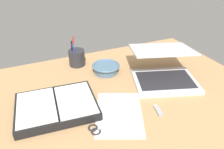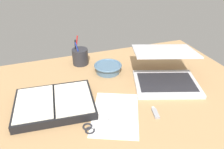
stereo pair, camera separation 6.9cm
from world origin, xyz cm
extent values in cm
cube|color=tan|center=(0.00, 0.00, 1.00)|extent=(140.00, 100.00, 2.00)
cube|color=silver|center=(27.16, 0.39, 2.90)|extent=(37.60, 33.27, 1.80)
cube|color=#232328|center=(27.16, 0.39, 3.92)|extent=(31.85, 25.54, 0.24)
cube|color=silver|center=(30.46, 10.36, 15.98)|extent=(37.55, 33.13, 4.43)
cube|color=silver|center=(30.31, 9.91, 15.91)|extent=(34.38, 29.95, 3.59)
cylinder|color=slate|center=(3.49, 22.32, 4.10)|extent=(13.08, 13.08, 4.19)
torus|color=slate|center=(3.49, 22.32, 6.19)|extent=(15.39, 15.39, 1.23)
cylinder|color=#28282D|center=(-8.75, 37.34, 6.68)|extent=(9.24, 9.24, 9.36)
cylinder|color=black|center=(-10.96, 38.59, 9.92)|extent=(1.58, 2.17, 13.87)
cylinder|color=#233899|center=(-9.81, 35.03, 9.83)|extent=(3.48, 2.04, 13.56)
cylinder|color=#B21E1E|center=(-10.51, 39.17, 10.96)|extent=(4.23, 4.14, 15.53)
cube|color=black|center=(-28.24, 1.04, 3.82)|extent=(35.66, 28.85, 3.64)
cube|color=silver|center=(-36.30, 1.74, 5.79)|extent=(17.52, 25.11, 0.30)
cube|color=silver|center=(-20.19, 0.34, 5.79)|extent=(17.52, 25.11, 0.30)
cube|color=black|center=(-28.24, 1.04, 5.94)|extent=(2.86, 23.84, 0.30)
cube|color=#B7B7BC|center=(-12.08, -16.01, 2.60)|extent=(8.66, 4.53, 0.30)
cube|color=#B7B7BC|center=(-12.08, -16.01, 2.30)|extent=(8.91, 1.41, 0.30)
torus|color=#232328|center=(-17.36, -18.21, 2.30)|extent=(3.90, 3.90, 0.70)
torus|color=#232328|center=(-17.80, -15.87, 2.30)|extent=(3.90, 3.90, 0.70)
cube|color=white|center=(-4.71, -12.11, 2.08)|extent=(29.01, 33.93, 0.16)
cube|color=#99999E|center=(11.10, -18.00, 2.50)|extent=(3.26, 6.29, 1.00)
cube|color=silver|center=(11.88, -14.48, 2.50)|extent=(1.43, 1.43, 0.60)
camera|label=1|loc=(-36.01, -75.82, 63.51)|focal=35.00mm
camera|label=2|loc=(-29.60, -78.36, 63.51)|focal=35.00mm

